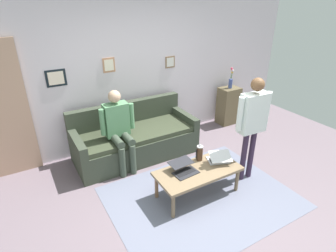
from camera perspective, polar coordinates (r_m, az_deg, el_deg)
ground_plane at (r=3.86m, az=6.51°, el=-16.22°), size 7.68×7.68×0.00m
area_rug at (r=4.00m, az=6.84°, el=-14.41°), size 2.46×1.89×0.01m
back_wall at (r=4.95m, az=-8.11°, el=11.20°), size 7.04×0.11×2.70m
couch at (r=4.79m, az=-6.89°, el=-2.67°), size 2.05×0.87×0.88m
coffee_table at (r=3.85m, az=6.22°, el=-9.56°), size 1.18×0.56×0.40m
laptop_left at (r=3.75m, az=3.32°, el=-8.88°), size 0.35×0.34×0.12m
laptop_center at (r=4.02m, az=10.47°, el=-6.65°), size 0.38×0.38×0.16m
french_press at (r=3.98m, az=6.56°, el=-5.56°), size 0.11×0.09×0.25m
side_shelf at (r=6.07m, az=12.33°, el=4.12°), size 0.42×0.32×0.79m
flower_vase at (r=5.90m, az=12.88°, el=9.28°), size 0.09×0.09×0.42m
person_standing at (r=4.01m, az=17.14°, el=1.68°), size 0.56×0.20×1.58m
person_seated at (r=4.31m, az=-10.15°, el=-0.04°), size 0.55×0.51×1.28m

